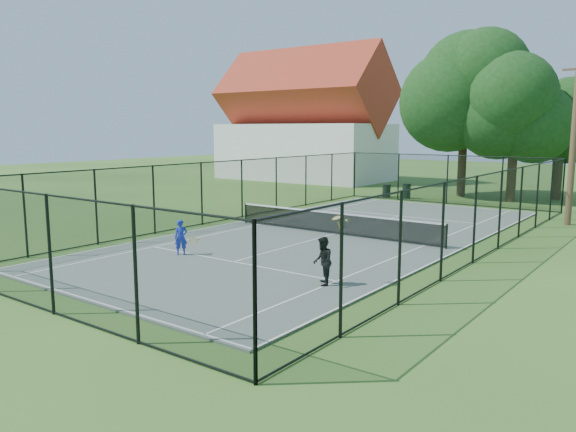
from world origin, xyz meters
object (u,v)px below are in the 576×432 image
Objects in this scene: trash_bin_left at (386,191)px; player_black at (323,261)px; tennis_net at (334,222)px; trash_bin_right at (406,191)px; player_blue at (181,237)px; utility_pole at (574,139)px.

player_black reaches higher than trash_bin_left.
trash_bin_left is at bearing 112.17° from player_black.
tennis_net is 10.12× the size of trash_bin_right.
player_blue is at bearing -87.57° from trash_bin_right.
player_blue reaches higher than trash_bin_left.
player_black reaches higher than trash_bin_right.
tennis_net is 4.98× the size of player_black.
utility_pole reaches higher than tennis_net.
player_black is (8.50, -20.85, 0.33)m from trash_bin_left.
tennis_net is 1.26× the size of utility_pole.
trash_bin_left is 0.11× the size of utility_pole.
tennis_net is at bearing 119.74° from player_black.
player_blue is at bearing -108.65° from tennis_net.
trash_bin_right is at bearing 92.43° from player_blue.
utility_pole reaches higher than player_black.
utility_pole reaches higher than trash_bin_right.
player_blue is at bearing -121.97° from utility_pole.
tennis_net is 7.06m from player_blue.
tennis_net is at bearing -72.02° from trash_bin_left.
player_black is (-3.53, -16.00, -3.28)m from utility_pole.
trash_bin_right is at bearing 102.59° from tennis_net.
player_blue is 0.63× the size of player_black.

